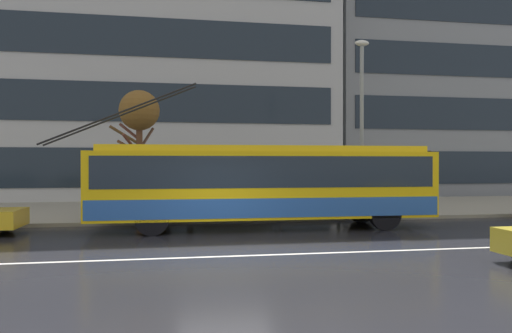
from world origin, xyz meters
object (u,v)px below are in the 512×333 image
at_px(pedestrian_walking_past, 189,177).
at_px(street_tree_bare, 139,114).
at_px(pedestrian_approaching_curb, 339,177).
at_px(bus_shelter, 233,169).
at_px(pedestrian_at_shelter, 240,176).
at_px(pedestrian_waiting_by_pole, 165,178).
at_px(trolleybus, 264,183).
at_px(street_lamp, 362,112).

bearing_deg(pedestrian_walking_past, street_tree_bare, 125.46).
height_order(pedestrian_approaching_curb, pedestrian_walking_past, pedestrian_approaching_curb).
height_order(bus_shelter, pedestrian_at_shelter, bus_shelter).
distance_m(pedestrian_walking_past, pedestrian_waiting_by_pole, 1.28).
bearing_deg(trolleybus, street_tree_bare, 132.33).
bearing_deg(bus_shelter, pedestrian_walking_past, -148.66).
xyz_separation_m(bus_shelter, pedestrian_walking_past, (-1.82, -1.11, -0.28)).
height_order(trolleybus, pedestrian_approaching_curb, trolleybus).
height_order(trolleybus, street_lamp, street_lamp).
relative_size(pedestrian_walking_past, street_tree_bare, 0.38).
bearing_deg(pedestrian_approaching_curb, pedestrian_waiting_by_pole, -179.81).
relative_size(pedestrian_at_shelter, street_lamp, 0.28).
bearing_deg(pedestrian_walking_past, bus_shelter, 31.34).
distance_m(pedestrian_approaching_curb, pedestrian_waiting_by_pole, 7.09).
height_order(pedestrian_approaching_curb, street_tree_bare, street_tree_bare).
distance_m(pedestrian_waiting_by_pole, street_tree_bare, 3.44).
xyz_separation_m(pedestrian_approaching_curb, street_lamp, (0.81, -0.47, 2.66)).
height_order(trolleybus, street_tree_bare, street_tree_bare).
height_order(pedestrian_at_shelter, pedestrian_waiting_by_pole, pedestrian_at_shelter).
height_order(trolleybus, bus_shelter, trolleybus).
distance_m(pedestrian_walking_past, street_tree_bare, 4.28).
xyz_separation_m(pedestrian_at_shelter, street_lamp, (4.82, -1.46, 2.64)).
relative_size(pedestrian_walking_past, street_lamp, 0.27).
xyz_separation_m(bus_shelter, street_tree_bare, (-3.79, 1.66, 2.32)).
xyz_separation_m(street_lamp, street_tree_bare, (-9.00, 2.29, 0.00)).
bearing_deg(trolleybus, bus_shelter, 101.14).
distance_m(pedestrian_at_shelter, street_lamp, 5.69).
distance_m(bus_shelter, pedestrian_walking_past, 2.15).
bearing_deg(pedestrian_waiting_by_pole, trolleybus, -42.14).
height_order(bus_shelter, pedestrian_walking_past, bus_shelter).
bearing_deg(street_tree_bare, bus_shelter, -23.63).
relative_size(bus_shelter, pedestrian_at_shelter, 1.91).
height_order(bus_shelter, pedestrian_waiting_by_pole, bus_shelter).
xyz_separation_m(pedestrian_approaching_curb, pedestrian_walking_past, (-6.21, -0.95, 0.07)).
height_order(pedestrian_waiting_by_pole, street_tree_bare, street_tree_bare).
xyz_separation_m(bus_shelter, pedestrian_waiting_by_pole, (-2.70, -0.19, -0.37)).
bearing_deg(bus_shelter, street_tree_bare, 156.37).
height_order(pedestrian_approaching_curb, street_lamp, street_lamp).
distance_m(bus_shelter, pedestrian_waiting_by_pole, 2.73).
relative_size(trolleybus, pedestrian_approaching_curb, 6.62).
bearing_deg(pedestrian_walking_past, street_lamp, 3.87).
relative_size(bus_shelter, pedestrian_walking_past, 1.92).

